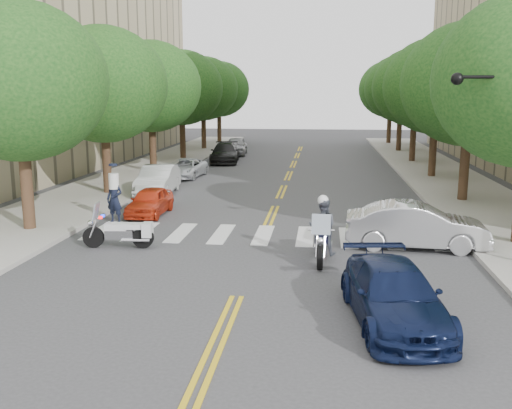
% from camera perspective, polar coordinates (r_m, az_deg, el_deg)
% --- Properties ---
extents(ground, '(140.00, 140.00, 0.00)m').
position_cam_1_polar(ground, '(14.86, -1.92, -9.19)').
color(ground, '#38383A').
rests_on(ground, ground).
extents(sidewalk_left, '(5.00, 60.00, 0.15)m').
position_cam_1_polar(sidewalk_left, '(37.96, -11.21, 3.18)').
color(sidewalk_left, '#9E9991').
rests_on(sidewalk_left, ground).
extents(sidewalk_right, '(5.00, 60.00, 0.15)m').
position_cam_1_polar(sidewalk_right, '(36.89, 18.19, 2.62)').
color(sidewalk_right, '#9E9991').
rests_on(sidewalk_right, ground).
extents(tree_l_0, '(6.40, 6.40, 8.45)m').
position_cam_1_polar(tree_l_0, '(22.59, -22.65, 11.28)').
color(tree_l_0, '#382316').
rests_on(tree_l_0, ground).
extents(tree_l_1, '(6.40, 6.40, 8.45)m').
position_cam_1_polar(tree_l_1, '(29.85, -15.07, 11.49)').
color(tree_l_1, '#382316').
rests_on(tree_l_1, ground).
extents(tree_l_2, '(6.40, 6.40, 8.45)m').
position_cam_1_polar(tree_l_2, '(37.41, -10.49, 11.52)').
color(tree_l_2, '#382316').
rests_on(tree_l_2, ground).
extents(tree_l_3, '(6.40, 6.40, 8.45)m').
position_cam_1_polar(tree_l_3, '(45.12, -7.46, 11.50)').
color(tree_l_3, '#382316').
rests_on(tree_l_3, ground).
extents(tree_l_4, '(6.40, 6.40, 8.45)m').
position_cam_1_polar(tree_l_4, '(52.92, -5.32, 11.47)').
color(tree_l_4, '#382316').
rests_on(tree_l_4, ground).
extents(tree_l_5, '(6.40, 6.40, 8.45)m').
position_cam_1_polar(tree_l_5, '(60.77, -3.74, 11.43)').
color(tree_l_5, '#382316').
rests_on(tree_l_5, ground).
extents(tree_r_1, '(6.40, 6.40, 8.45)m').
position_cam_1_polar(tree_r_1, '(28.58, 20.63, 11.20)').
color(tree_r_1, '#382316').
rests_on(tree_r_1, ground).
extents(tree_r_2, '(6.40, 6.40, 8.45)m').
position_cam_1_polar(tree_r_2, '(36.40, 17.62, 11.21)').
color(tree_r_2, '#382316').
rests_on(tree_r_2, ground).
extents(tree_r_3, '(6.40, 6.40, 8.45)m').
position_cam_1_polar(tree_r_3, '(44.29, 15.67, 11.20)').
color(tree_r_3, '#382316').
rests_on(tree_r_3, ground).
extents(tree_r_4, '(6.40, 6.40, 8.45)m').
position_cam_1_polar(tree_r_4, '(52.21, 14.32, 11.19)').
color(tree_r_4, '#382316').
rests_on(tree_r_4, ground).
extents(tree_r_5, '(6.40, 6.40, 8.45)m').
position_cam_1_polar(tree_r_5, '(60.15, 13.32, 11.17)').
color(tree_r_5, '#382316').
rests_on(tree_r_5, ground).
extents(motorcycle_police, '(0.89, 2.56, 2.08)m').
position_cam_1_polar(motorcycle_police, '(17.86, 6.66, -2.68)').
color(motorcycle_police, black).
rests_on(motorcycle_police, ground).
extents(motorcycle_parked, '(2.41, 0.67, 1.55)m').
position_cam_1_polar(motorcycle_parked, '(19.72, -13.03, -2.72)').
color(motorcycle_parked, black).
rests_on(motorcycle_parked, ground).
extents(officer_standing, '(0.81, 0.64, 1.94)m').
position_cam_1_polar(officer_standing, '(23.51, -13.96, 0.51)').
color(officer_standing, black).
rests_on(officer_standing, ground).
extents(convertible, '(4.76, 1.89, 1.54)m').
position_cam_1_polar(convertible, '(19.87, 15.73, -2.07)').
color(convertible, '#B7B7B9').
rests_on(convertible, ground).
extents(sedan_blue, '(2.47, 4.82, 1.34)m').
position_cam_1_polar(sedan_blue, '(13.39, 13.61, -8.78)').
color(sedan_blue, '#0D1636').
rests_on(sedan_blue, ground).
extents(parked_car_a, '(1.43, 3.48, 1.18)m').
position_cam_1_polar(parked_car_a, '(24.82, -10.57, 0.31)').
color(parked_car_a, red).
rests_on(parked_car_a, ground).
extents(parked_car_b, '(1.87, 4.62, 1.49)m').
position_cam_1_polar(parked_car_b, '(29.83, -9.78, 2.43)').
color(parked_car_b, silver).
rests_on(parked_car_b, ground).
extents(parked_car_c, '(2.23, 4.27, 1.15)m').
position_cam_1_polar(parked_car_c, '(35.61, -7.05, 3.61)').
color(parked_car_c, '#B5B9BD').
rests_on(parked_car_c, ground).
extents(parked_car_d, '(2.52, 5.18, 1.45)m').
position_cam_1_polar(parked_car_d, '(43.11, -3.13, 5.17)').
color(parked_car_d, black).
rests_on(parked_car_d, ground).
extents(parked_car_e, '(2.09, 4.50, 1.49)m').
position_cam_1_polar(parked_car_e, '(48.54, -2.02, 5.87)').
color(parked_car_e, '#97979C').
rests_on(parked_car_e, ground).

